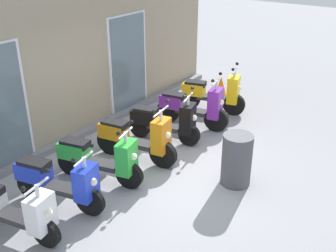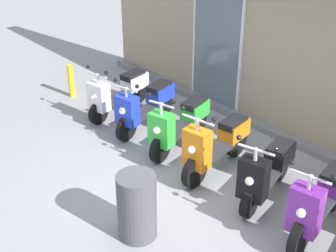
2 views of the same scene
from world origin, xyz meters
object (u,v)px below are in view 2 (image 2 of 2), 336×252
(scooter_black, at_px, (267,171))
(scooter_purple, at_px, (320,201))
(scooter_green, at_px, (180,123))
(scooter_white, at_px, (118,92))
(trash_bin, at_px, (137,206))
(scooter_blue, at_px, (145,105))
(scooter_orange, at_px, (216,144))
(curb_bollard, at_px, (71,81))

(scooter_black, bearing_deg, scooter_purple, -5.21)
(scooter_green, bearing_deg, scooter_white, -179.61)
(scooter_white, distance_m, trash_bin, 3.58)
(scooter_blue, bearing_deg, scooter_white, 179.81)
(scooter_blue, xyz_separation_m, scooter_purple, (3.69, -0.10, -0.00))
(scooter_orange, height_order, scooter_purple, scooter_purple)
(scooter_green, bearing_deg, scooter_orange, -4.43)
(scooter_orange, bearing_deg, scooter_black, 2.40)
(scooter_white, bearing_deg, scooter_black, -0.30)
(scooter_blue, height_order, curb_bollard, scooter_blue)
(scooter_white, xyz_separation_m, scooter_purple, (4.51, -0.10, 0.02))
(scooter_green, xyz_separation_m, curb_bollard, (-2.99, -0.29, -0.10))
(scooter_purple, bearing_deg, curb_bollard, -178.24)
(scooter_blue, relative_size, scooter_purple, 0.94)
(scooter_blue, height_order, scooter_purple, scooter_purple)
(scooter_white, xyz_separation_m, scooter_black, (3.59, -0.02, -0.01))
(scooter_orange, xyz_separation_m, scooter_purple, (1.87, -0.04, -0.00))
(scooter_black, bearing_deg, scooter_blue, 179.66)
(scooter_white, xyz_separation_m, scooter_blue, (0.82, -0.00, 0.02))
(scooter_white, relative_size, scooter_purple, 0.94)
(scooter_purple, bearing_deg, trash_bin, -129.33)
(scooter_orange, bearing_deg, scooter_green, 175.57)
(scooter_white, height_order, trash_bin, scooter_white)
(scooter_orange, xyz_separation_m, scooter_black, (0.96, 0.04, -0.03))
(scooter_white, relative_size, scooter_orange, 0.93)
(scooter_blue, bearing_deg, trash_bin, -40.94)
(scooter_green, height_order, scooter_orange, scooter_orange)
(scooter_white, relative_size, scooter_blue, 0.99)
(scooter_black, xyz_separation_m, scooter_purple, (0.92, -0.08, 0.03))
(scooter_white, bearing_deg, curb_bollard, -167.52)
(scooter_black, bearing_deg, scooter_green, 179.06)
(scooter_blue, distance_m, curb_bollard, 2.11)
(scooter_blue, xyz_separation_m, scooter_green, (0.90, 0.01, -0.02))
(scooter_blue, distance_m, trash_bin, 2.92)
(scooter_black, height_order, curb_bollard, scooter_black)
(scooter_purple, bearing_deg, scooter_orange, 178.67)
(scooter_orange, bearing_deg, scooter_purple, -1.33)
(scooter_orange, relative_size, scooter_black, 1.11)
(scooter_green, distance_m, scooter_black, 1.87)
(trash_bin, bearing_deg, scooter_white, 147.71)
(scooter_blue, distance_m, scooter_purple, 3.69)
(scooter_orange, distance_m, curb_bollard, 3.91)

